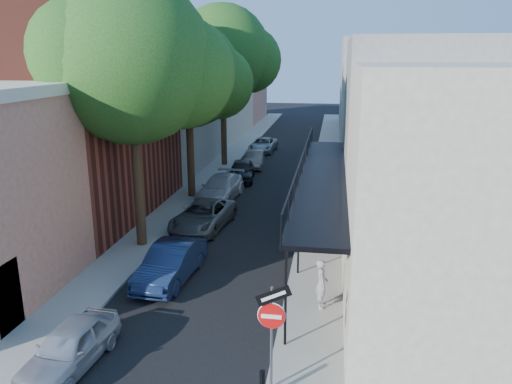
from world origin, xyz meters
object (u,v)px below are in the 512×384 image
at_px(parked_car_f, 254,159).
at_px(oak_far, 229,55).
at_px(pedestrian, 322,284).
at_px(oak_mid, 195,77).
at_px(parked_car_c, 203,216).
at_px(oak_near, 143,64).
at_px(parked_car_g, 263,145).
at_px(parked_car_a, 70,347).
at_px(parked_car_e, 242,170).
at_px(parked_car_d, 221,188).
at_px(parked_car_b, 171,263).
at_px(sign_post, 272,320).

bearing_deg(parked_car_f, oak_far, 162.22).
bearing_deg(oak_far, pedestrian, -70.79).
bearing_deg(oak_far, oak_mid, -90.41).
distance_m(oak_mid, parked_car_c, 8.62).
bearing_deg(oak_near, pedestrian, -32.49).
bearing_deg(parked_car_f, parked_car_g, 87.30).
relative_size(oak_mid, parked_car_a, 2.87).
height_order(parked_car_a, parked_car_e, parked_car_e).
height_order(parked_car_c, parked_car_g, parked_car_c).
relative_size(parked_car_d, parked_car_f, 1.29).
relative_size(oak_mid, parked_car_b, 2.41).
height_order(oak_mid, parked_car_f, oak_mid).
bearing_deg(parked_car_g, parked_car_f, -84.81).
height_order(oak_far, parked_car_a, oak_far).
relative_size(parked_car_c, parked_car_d, 0.98).
distance_m(oak_mid, parked_car_e, 7.93).
height_order(parked_car_e, parked_car_g, parked_car_e).
bearing_deg(oak_far, parked_car_g, 74.17).
bearing_deg(parked_car_d, parked_car_b, -82.48).
distance_m(oak_near, oak_mid, 8.01).
bearing_deg(oak_near, parked_car_f, 83.31).
relative_size(parked_car_a, pedestrian, 2.09).
bearing_deg(parked_car_c, parked_car_g, 96.29).
xyz_separation_m(sign_post, pedestrian, (1.10, 4.43, -1.07)).
distance_m(parked_car_e, pedestrian, 18.19).
distance_m(oak_far, parked_car_g, 9.81).
height_order(oak_far, parked_car_f, oak_far).
bearing_deg(parked_car_a, oak_far, 96.74).
distance_m(sign_post, oak_near, 12.77).
distance_m(oak_mid, parked_car_b, 13.19).
bearing_deg(pedestrian, parked_car_d, 20.79).
xyz_separation_m(parked_car_d, pedestrian, (6.27, -12.46, 0.27)).
height_order(oak_mid, parked_car_b, oak_mid).
bearing_deg(pedestrian, parked_car_f, 8.95).
xyz_separation_m(sign_post, parked_car_g, (-4.84, 32.21, -1.42)).
bearing_deg(oak_near, parked_car_e, 81.98).
xyz_separation_m(parked_car_f, pedestrian, (5.69, -21.43, 0.35)).
height_order(parked_car_d, pedestrian, pedestrian).
xyz_separation_m(oak_far, parked_car_g, (1.68, 5.91, -7.64)).
height_order(parked_car_a, parked_car_g, parked_car_g).
xyz_separation_m(sign_post, parked_car_d, (-5.16, 16.89, -1.33)).
distance_m(oak_near, oak_far, 17.01).
bearing_deg(pedestrian, oak_near, 51.60).
distance_m(parked_car_b, parked_car_c, 5.87).
xyz_separation_m(oak_far, parked_car_c, (1.66, -14.55, -7.60)).
height_order(oak_near, oak_mid, oak_near).
height_order(parked_car_b, pedestrian, pedestrian).
height_order(oak_far, parked_car_e, oak_far).
xyz_separation_m(parked_car_a, pedestrian, (6.64, 4.20, 0.36)).
bearing_deg(parked_car_f, pedestrian, -80.13).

